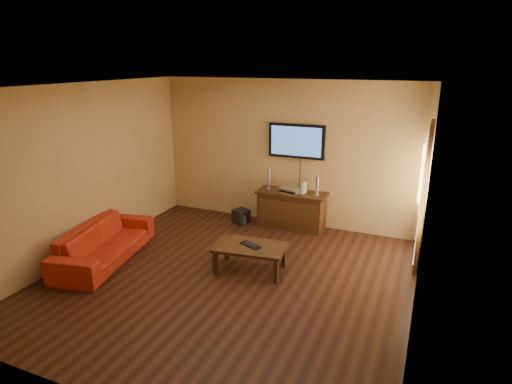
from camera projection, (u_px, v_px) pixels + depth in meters
The scene contains 14 objects.
ground_plane at pixel (228, 279), 6.15m from camera, with size 5.00×5.00×0.00m, color black.
room_walls at pixel (245, 156), 6.20m from camera, with size 5.00×5.00×5.00m.
french_door at pixel (424, 197), 6.42m from camera, with size 0.07×1.02×2.22m.
media_console at pixel (291, 210), 7.95m from camera, with size 1.28×0.49×0.70m.
television at pixel (296, 141), 7.76m from camera, with size 1.05×0.08×0.62m.
coffee_table at pixel (250, 249), 6.31m from camera, with size 1.10×0.74×0.40m.
sofa at pixel (104, 237), 6.65m from camera, with size 1.97×0.57×0.77m, color #B22813.
speaker_left at pixel (269, 180), 7.97m from camera, with size 0.11×0.11×0.39m.
speaker_right at pixel (317, 187), 7.61m from camera, with size 0.09×0.09×0.34m.
av_receiver at pixel (291, 190), 7.80m from camera, with size 0.38×0.27×0.09m, color silver.
game_console at pixel (304, 188), 7.73m from camera, with size 0.04×0.15×0.21m, color white.
subwoofer at pixel (241, 216), 8.24m from camera, with size 0.26×0.26×0.26m, color black.
bottle at pixel (244, 221), 8.12m from camera, with size 0.06×0.06×0.19m.
keyboard at pixel (251, 245), 6.30m from camera, with size 0.38×0.27×0.02m.
Camera 1 is at (2.52, -4.91, 3.03)m, focal length 30.00 mm.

